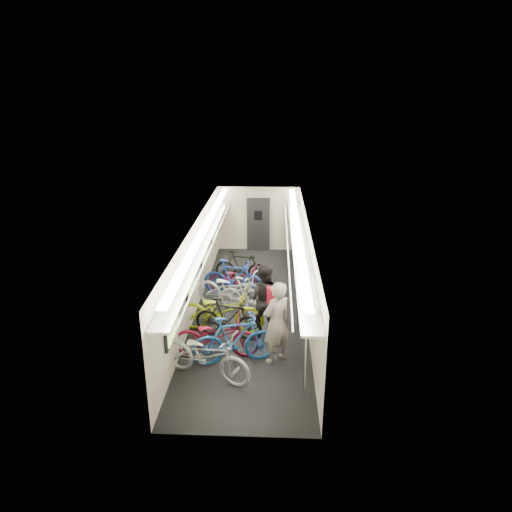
# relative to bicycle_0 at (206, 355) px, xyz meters

# --- Properties ---
(train_car_shell) EXTENTS (10.00, 10.00, 10.00)m
(train_car_shell) POSITION_rel_bicycle_0_xyz_m (0.39, 3.99, 1.12)
(train_car_shell) COLOR black
(train_car_shell) RESTS_ON ground
(bicycle_0) EXTENTS (2.18, 1.48, 1.08)m
(bicycle_0) POSITION_rel_bicycle_0_xyz_m (0.00, 0.00, 0.00)
(bicycle_0) COLOR #A5A5A9
(bicycle_0) RESTS_ON ground
(bicycle_1) EXTENTS (1.99, 0.99, 1.15)m
(bicycle_1) POSITION_rel_bicycle_0_xyz_m (0.53, 0.57, 0.03)
(bicycle_1) COLOR #1C58AB
(bicycle_1) RESTS_ON ground
(bicycle_2) EXTENTS (1.94, 0.70, 1.01)m
(bicycle_2) POSITION_rel_bicycle_0_xyz_m (0.10, 0.83, -0.03)
(bicycle_2) COLOR maroon
(bicycle_2) RESTS_ON ground
(bicycle_3) EXTENTS (1.80, 0.93, 1.04)m
(bicycle_3) POSITION_rel_bicycle_0_xyz_m (0.28, 1.65, -0.02)
(bicycle_3) COLOR black
(bicycle_3) RESTS_ON ground
(bicycle_4) EXTENTS (2.23, 0.99, 1.13)m
(bicycle_4) POSITION_rel_bicycle_0_xyz_m (0.08, 1.97, 0.03)
(bicycle_4) COLOR #AFBD11
(bicycle_4) RESTS_ON ground
(bicycle_5) EXTENTS (1.68, 0.82, 0.97)m
(bicycle_5) POSITION_rel_bicycle_0_xyz_m (0.67, 3.11, -0.05)
(bicycle_5) COLOR silver
(bicycle_5) RESTS_ON ground
(bicycle_6) EXTENTS (2.29, 1.51, 1.14)m
(bicycle_6) POSITION_rel_bicycle_0_xyz_m (0.24, 3.19, 0.03)
(bicycle_6) COLOR silver
(bicycle_6) RESTS_ON ground
(bicycle_7) EXTENTS (1.92, 0.89, 1.11)m
(bicycle_7) POSITION_rel_bicycle_0_xyz_m (0.19, 4.06, 0.02)
(bicycle_7) COLOR #183795
(bicycle_7) RESTS_ON ground
(bicycle_8) EXTENTS (1.91, 1.02, 0.95)m
(bicycle_8) POSITION_rel_bicycle_0_xyz_m (0.33, 4.15, -0.06)
(bicycle_8) COLOR maroon
(bicycle_8) RESTS_ON ground
(bicycle_9) EXTENTS (1.77, 0.76, 1.03)m
(bicycle_9) POSITION_rel_bicycle_0_xyz_m (0.35, 5.14, -0.03)
(bicycle_9) COLOR black
(bicycle_9) RESTS_ON ground
(passenger_near) EXTENTS (0.83, 0.79, 1.92)m
(passenger_near) POSITION_rel_bicycle_0_xyz_m (1.45, 0.67, 0.42)
(passenger_near) COLOR gray
(passenger_near) RESTS_ON ground
(passenger_mid) EXTENTS (1.00, 0.86, 1.81)m
(passenger_mid) POSITION_rel_bicycle_0_xyz_m (1.13, 2.02, 0.36)
(passenger_mid) COLOR black
(passenger_mid) RESTS_ON ground
(backpack) EXTENTS (0.26, 0.14, 0.38)m
(backpack) POSITION_rel_bicycle_0_xyz_m (1.35, 1.42, 0.74)
(backpack) COLOR #A21023
(backpack) RESTS_ON passenger_near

